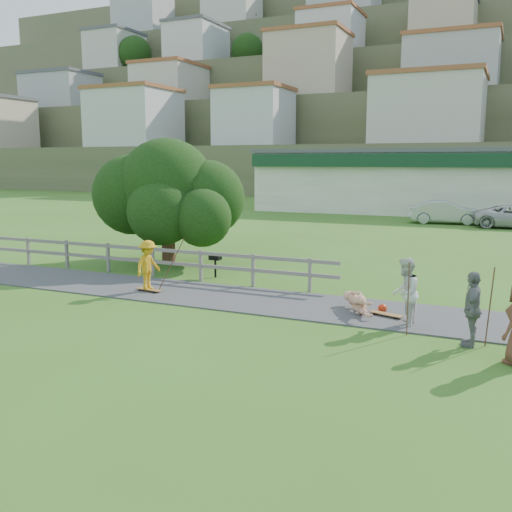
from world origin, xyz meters
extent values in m
plane|color=#3A631C|center=(0.00, 0.00, 0.00)|extent=(260.00, 260.00, 0.00)
cube|color=#3E3E41|center=(0.00, 1.50, 0.02)|extent=(34.00, 3.00, 0.04)
cube|color=slate|center=(-10.00, 3.30, 0.55)|extent=(0.10, 0.10, 1.10)
cube|color=slate|center=(-8.00, 3.30, 0.55)|extent=(0.10, 0.10, 1.10)
cube|color=slate|center=(-6.00, 3.30, 0.55)|extent=(0.10, 0.10, 1.10)
cube|color=slate|center=(-4.00, 3.30, 0.55)|extent=(0.10, 0.10, 1.10)
cube|color=slate|center=(-2.00, 3.30, 0.55)|extent=(0.10, 0.10, 1.10)
cube|color=slate|center=(0.00, 3.30, 0.55)|extent=(0.10, 0.10, 1.10)
cube|color=slate|center=(2.00, 3.30, 0.55)|extent=(0.10, 0.10, 1.10)
cube|color=slate|center=(-4.50, 3.30, 1.00)|extent=(15.00, 0.08, 0.12)
cube|color=slate|center=(-4.50, 3.30, 0.55)|extent=(15.00, 0.08, 0.12)
cube|color=beige|center=(4.00, 35.00, 2.40)|extent=(32.00, 10.00, 4.80)
cube|color=#143821|center=(4.00, 29.80, 4.20)|extent=(32.00, 0.60, 1.00)
cube|color=#4F5055|center=(4.00, 35.00, 4.95)|extent=(32.50, 10.50, 0.30)
cube|color=#485632|center=(0.00, 55.00, 3.00)|extent=(220.00, 14.00, 6.00)
cube|color=beige|center=(0.00, 55.00, 9.50)|extent=(10.00, 9.00, 7.00)
cube|color=#4F5055|center=(0.00, 55.00, 13.25)|extent=(10.40, 9.40, 0.50)
cube|color=#485632|center=(0.00, 68.00, 6.50)|extent=(220.00, 14.00, 13.00)
cube|color=beige|center=(0.00, 68.00, 16.50)|extent=(10.00, 9.00, 7.00)
cube|color=#4F5055|center=(0.00, 68.00, 20.25)|extent=(10.40, 9.40, 0.50)
cube|color=#485632|center=(0.00, 81.00, 10.50)|extent=(220.00, 14.00, 21.00)
cube|color=beige|center=(0.00, 81.00, 24.50)|extent=(10.00, 9.00, 7.00)
cube|color=#485632|center=(0.00, 94.00, 15.00)|extent=(220.00, 14.00, 30.00)
cube|color=#485632|center=(0.00, 108.00, 20.00)|extent=(220.00, 14.00, 40.00)
imported|color=#CA9013|center=(-2.66, 1.10, 0.79)|extent=(0.67, 1.07, 1.58)
imported|color=tan|center=(4.06, 1.33, 0.31)|extent=(1.68, 1.27, 0.63)
imported|color=silver|center=(5.43, 0.58, 0.89)|extent=(0.69, 0.88, 1.77)
imported|color=slate|center=(7.09, -0.37, 0.86)|extent=(0.43, 1.02, 1.73)
imported|color=#A2A3A9|center=(3.77, 26.18, 0.77)|extent=(4.86, 2.24, 1.54)
sphere|color=#B82B0F|center=(4.66, 1.68, 0.12)|extent=(0.25, 0.25, 0.25)
cylinder|color=#543021|center=(-2.06, 1.50, 1.00)|extent=(0.03, 0.03, 2.00)
cylinder|color=#543021|center=(5.63, -0.14, 0.90)|extent=(0.03, 0.03, 1.79)
cylinder|color=#543021|center=(7.44, -0.26, 0.92)|extent=(0.03, 0.03, 1.84)
camera|label=1|loc=(7.73, -13.71, 4.15)|focal=40.00mm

